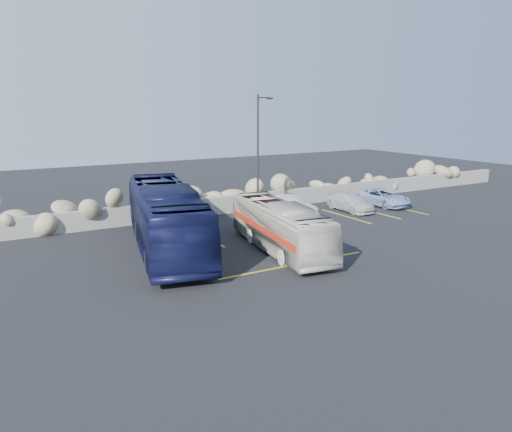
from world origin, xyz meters
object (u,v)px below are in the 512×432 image
car_b (289,206)px  car_c (350,202)px  lamppost (259,153)px  car_a (266,210)px  car_d (383,197)px  vintage_bus (280,227)px  tour_coach (166,218)px

car_b → car_c: 4.83m
lamppost → car_a: (0.11, -0.71, -3.64)m
car_a → car_c: 6.74m
car_b → car_d: 8.13m
vintage_bus → car_b: (4.87, 6.31, -0.53)m
car_b → car_c: size_ratio=1.07×
car_b → vintage_bus: bearing=-133.0°
lamppost → car_d: size_ratio=1.78×
vintage_bus → tour_coach: bearing=158.2°
car_d → vintage_bus: bearing=-155.2°
tour_coach → car_b: bearing=31.5°
lamppost → tour_coach: size_ratio=0.65×
car_a → car_d: size_ratio=0.85×
lamppost → car_c: lamppost is taller
lamppost → car_b: (2.04, -0.61, -3.57)m
lamppost → car_a: size_ratio=2.09×
car_c → car_d: 3.33m
lamppost → car_b: bearing=-16.6°
tour_coach → car_a: bearing=35.0°
lamppost → car_d: lamppost is taller
tour_coach → car_a: tour_coach is taller
vintage_bus → car_b: size_ratio=2.05×
car_c → car_d: bearing=5.1°
car_b → car_a: bearing=177.6°
tour_coach → car_c: bearing=23.4°
tour_coach → vintage_bus: bearing=-17.9°
lamppost → vintage_bus: lamppost is taller
lamppost → car_c: 7.86m
tour_coach → car_a: size_ratio=3.20×
tour_coach → car_a: (7.95, 3.21, -1.05)m
car_a → car_c: (6.72, -0.51, -0.06)m
vintage_bus → car_a: 6.89m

